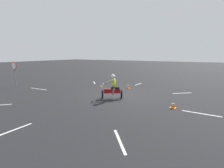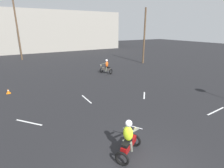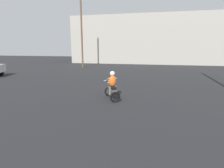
{
  "view_description": "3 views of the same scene",
  "coord_description": "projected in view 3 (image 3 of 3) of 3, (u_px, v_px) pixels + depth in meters",
  "views": [
    {
      "loc": [
        -6.01,
        11.05,
        3.02
      ],
      "look_at": [
        0.01,
        1.12,
        1.0
      ],
      "focal_mm": 28.0,
      "sensor_mm": 36.0,
      "label": 1
    },
    {
      "loc": [
        -3.58,
        -3.73,
        5.02
      ],
      "look_at": [
        2.84,
        7.39,
        0.9
      ],
      "focal_mm": 28.0,
      "sensor_mm": 36.0,
      "label": 2
    },
    {
      "loc": [
        7.79,
        4.06,
        2.96
      ],
      "look_at": [
        5.67,
        13.65,
        0.9
      ],
      "focal_mm": 28.0,
      "sensor_mm": 36.0,
      "label": 3
    }
  ],
  "objects": [
    {
      "name": "motorcycle_rider_background",
      "position": [
        112.0,
        87.0,
        10.04
      ],
      "size": [
        1.19,
        1.52,
        1.66
      ],
      "rotation": [
        0.0,
        0.0,
        0.49
      ],
      "color": "black",
      "rests_on": "ground"
    },
    {
      "name": "utility_pole_far",
      "position": [
        82.0,
        32.0,
        25.06
      ],
      "size": [
        0.24,
        0.24,
        10.39
      ],
      "primitive_type": "cylinder",
      "color": "brown",
      "rests_on": "ground"
    },
    {
      "name": "building_backdrop",
      "position": [
        147.0,
        40.0,
        35.23
      ],
      "size": [
        28.38,
        10.55,
        8.72
      ],
      "primitive_type": "cube",
      "color": "gray",
      "rests_on": "ground"
    }
  ]
}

